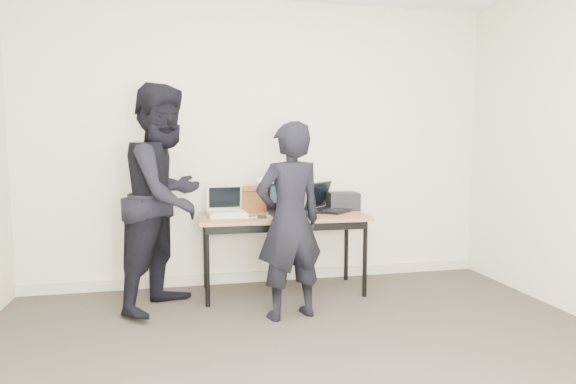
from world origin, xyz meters
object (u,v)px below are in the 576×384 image
object	(u,v)px
laptop_center	(290,208)
equipment_box	(343,201)
person_observer	(166,198)
laptop_beige	(227,210)
desk	(283,221)
person_typist	(290,221)
laptop_right	(328,204)
leather_satchel	(259,198)

from	to	relation	value
laptop_center	equipment_box	xyz separation A→B (m)	(0.57, 0.20, 0.02)
laptop_center	equipment_box	distance (m)	0.60
equipment_box	person_observer	distance (m)	1.69
laptop_beige	person_observer	xyz separation A→B (m)	(-0.51, -0.21, 0.15)
desk	equipment_box	world-z (taller)	equipment_box
laptop_center	laptop_beige	bearing A→B (deg)	171.16
desk	person_typist	world-z (taller)	person_typist
laptop_beige	laptop_center	size ratio (longest dim) A/B	0.90
equipment_box	person_typist	distance (m)	1.07
laptop_beige	equipment_box	world-z (taller)	laptop_beige
laptop_right	leather_satchel	size ratio (longest dim) A/B	1.37
person_typist	person_observer	world-z (taller)	person_observer
person_typist	laptop_beige	bearing A→B (deg)	-70.57
equipment_box	person_typist	world-z (taller)	person_typist
laptop_beige	equipment_box	xyz separation A→B (m)	(1.13, 0.15, 0.03)
laptop_center	person_observer	bearing A→B (deg)	-175.66
person_typist	equipment_box	bearing A→B (deg)	-144.79
leather_satchel	person_observer	world-z (taller)	person_observer
leather_satchel	person_observer	size ratio (longest dim) A/B	0.20
laptop_center	person_typist	xyz separation A→B (m)	(-0.14, -0.61, -0.02)
laptop_center	leather_satchel	distance (m)	0.34
laptop_right	equipment_box	distance (m)	0.17
desk	person_observer	distance (m)	1.06
laptop_beige	leather_satchel	xyz separation A→B (m)	(0.32, 0.19, 0.07)
desk	laptop_right	size ratio (longest dim) A/B	2.95
desk	person_observer	xyz separation A→B (m)	(-1.01, -0.17, 0.26)
desk	laptop_beige	xyz separation A→B (m)	(-0.50, 0.04, 0.11)
laptop_right	leather_satchel	bearing A→B (deg)	127.59
laptop_beige	person_typist	distance (m)	0.78
leather_satchel	equipment_box	xyz separation A→B (m)	(0.81, -0.04, -0.04)
person_typist	laptop_right	bearing A→B (deg)	-139.56
laptop_right	person_observer	bearing A→B (deg)	147.36
equipment_box	person_observer	xyz separation A→B (m)	(-1.64, -0.36, 0.12)
desk	laptop_right	distance (m)	0.50
desk	equipment_box	bearing A→B (deg)	18.10
laptop_right	laptop_center	bearing A→B (deg)	154.75
laptop_beige	person_typist	bearing A→B (deg)	-60.43
equipment_box	desk	bearing A→B (deg)	-163.06
leather_satchel	person_observer	xyz separation A→B (m)	(-0.84, -0.40, 0.07)
laptop_right	laptop_beige	bearing A→B (deg)	141.41
leather_satchel	person_observer	distance (m)	0.93
laptop_center	person_typist	bearing A→B (deg)	-106.83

